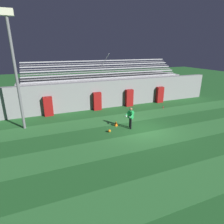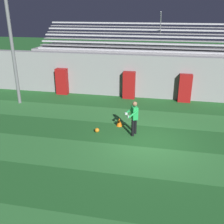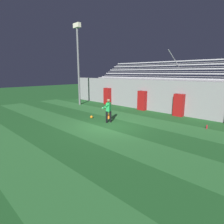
{
  "view_description": "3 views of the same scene",
  "coord_description": "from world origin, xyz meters",
  "views": [
    {
      "loc": [
        -7.12,
        -11.32,
        5.91
      ],
      "look_at": [
        -2.07,
        1.28,
        1.28
      ],
      "focal_mm": 30.0,
      "sensor_mm": 36.0,
      "label": 1
    },
    {
      "loc": [
        0.39,
        -10.58,
        5.65
      ],
      "look_at": [
        -1.97,
        1.15,
        0.86
      ],
      "focal_mm": 42.0,
      "sensor_mm": 36.0,
      "label": 2
    },
    {
      "loc": [
        8.35,
        -8.3,
        3.45
      ],
      "look_at": [
        -0.77,
        0.93,
        0.7
      ],
      "focal_mm": 30.0,
      "sensor_mm": 36.0,
      "label": 3
    }
  ],
  "objects": [
    {
      "name": "turf_stripe_far",
      "position": [
        0.0,
        2.81,
        0.0
      ],
      "size": [
        28.0,
        2.2,
        0.01
      ],
      "primitive_type": "cube",
      "color": "#337A38",
      "rests_on": "ground"
    },
    {
      "name": "back_wall",
      "position": [
        0.0,
        6.5,
        1.4
      ],
      "size": [
        24.0,
        0.6,
        2.8
      ],
      "primitive_type": "cube",
      "color": "gray",
      "rests_on": "ground"
    },
    {
      "name": "ground_plane",
      "position": [
        0.0,
        0.0,
        0.0
      ],
      "size": [
        80.0,
        80.0,
        0.0
      ],
      "primitive_type": "plane",
      "color": "#236028"
    },
    {
      "name": "bleacher_stand",
      "position": [
        -0.0,
        8.84,
        1.5
      ],
      "size": [
        18.0,
        4.05,
        5.43
      ],
      "color": "gray",
      "rests_on": "ground"
    },
    {
      "name": "turf_stripe_mid",
      "position": [
        0.0,
        -1.6,
        0.0
      ],
      "size": [
        28.0,
        2.2,
        0.01
      ],
      "primitive_type": "cube",
      "color": "#337A38",
      "rests_on": "ground"
    },
    {
      "name": "floodlight_pole",
      "position": [
        -8.45,
        3.65,
        5.25
      ],
      "size": [
        0.9,
        0.36,
        8.34
      ],
      "color": "slate",
      "rests_on": "ground"
    },
    {
      "name": "goalkeeper",
      "position": [
        -0.81,
        0.61,
        0.95
      ],
      "size": [
        0.68,
        0.72,
        1.67
      ],
      "color": "black",
      "rests_on": "ground"
    },
    {
      "name": "soccer_ball",
      "position": [
        -2.58,
        0.51,
        0.11
      ],
      "size": [
        0.22,
        0.22,
        0.22
      ],
      "primitive_type": "sphere",
      "color": "orange",
      "rests_on": "ground"
    },
    {
      "name": "padding_pillar_gate_left",
      "position": [
        -1.79,
        5.95,
        0.89
      ],
      "size": [
        0.79,
        0.44,
        1.79
      ],
      "primitive_type": "cube",
      "color": "maroon",
      "rests_on": "ground"
    },
    {
      "name": "padding_pillar_gate_right",
      "position": [
        1.79,
        5.95,
        0.89
      ],
      "size": [
        0.79,
        0.44,
        1.79
      ],
      "primitive_type": "cube",
      "color": "maroon",
      "rests_on": "ground"
    },
    {
      "name": "traffic_cone",
      "position": [
        -1.65,
        1.46,
        0.21
      ],
      "size": [
        0.3,
        0.3,
        0.42
      ],
      "primitive_type": "cone",
      "color": "orange",
      "rests_on": "ground"
    },
    {
      "name": "padding_pillar_far_left",
      "position": [
        -6.46,
        5.95,
        0.89
      ],
      "size": [
        0.79,
        0.44,
        1.79
      ],
      "primitive_type": "cube",
      "color": "maroon",
      "rests_on": "ground"
    }
  ]
}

